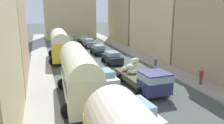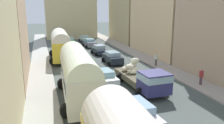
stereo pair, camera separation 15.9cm
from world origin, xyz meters
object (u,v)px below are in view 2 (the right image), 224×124
Objects in this scene: pedestrian_0 at (201,76)px; car_0 at (112,58)px; cargo_truck_0 at (144,78)px; car_1 at (99,50)px; parked_bus_2 at (61,44)px; pedestrian_1 at (156,59)px; parked_bus_1 at (78,73)px; car_3 at (85,39)px; car_5 at (104,78)px; car_2 at (90,43)px; car_6 at (79,54)px; car_4 at (137,113)px; car_7 at (70,41)px.

car_0 is at bearing 116.03° from pedestrian_0.
car_1 is (0.05, 16.67, -0.41)m from cargo_truck_0.
pedestrian_1 is (10.94, -7.30, -1.30)m from parked_bus_2.
pedestrian_0 is at bearing -0.41° from parked_bus_1.
car_3 is at bearing 101.98° from pedestrian_1.
car_5 is at bearing -149.13° from pedestrian_1.
car_1 is (-0.26, 6.18, -0.04)m from car_0.
car_6 reaches higher than car_2.
car_5 is (2.91, -12.10, -1.53)m from parked_bus_2.
car_6 is at bearing -103.18° from car_3.
car_0 is 1.00× the size of car_2.
car_3 is 2.18× the size of pedestrian_1.
pedestrian_1 is at bearing -62.46° from car_1.
car_6 is 16.99m from pedestrian_0.
car_5 reaches higher than car_4.
car_1 is at bearing 89.83° from cargo_truck_0.
parked_bus_2 reaches higher than car_1.
pedestrian_1 reaches higher than car_7.
car_0 is 16.10m from car_4.
car_7 is (-3.03, 4.26, -0.07)m from car_2.
cargo_truck_0 is at bearing -90.38° from car_3.
parked_bus_2 reaches higher than pedestrian_0.
car_5 is at bearing 141.41° from cargo_truck_0.
pedestrian_1 is at bearing -78.02° from car_3.
pedestrian_0 is at bearing -18.34° from car_5.
pedestrian_1 is at bearing -33.74° from parked_bus_2.
cargo_truck_0 reaches higher than car_1.
car_2 is 0.93× the size of car_4.
car_2 is at bearing 106.91° from pedestrian_1.
car_5 is (-3.37, -8.05, -0.04)m from car_0.
pedestrian_0 reaches higher than car_0.
parked_bus_2 reaches higher than car_7.
parked_bus_2 reaches higher than car_5.
car_0 reaches higher than car_1.
car_4 is at bearing -150.73° from pedestrian_0.
car_2 is 6.06m from car_3.
car_0 is 0.93× the size of car_6.
car_2 is 5.22m from car_7.
car_0 is at bearing 60.19° from parked_bus_1.
car_5 is at bearing -90.04° from car_7.
car_2 is at bearing 103.24° from pedestrian_0.
pedestrian_0 is at bearing 29.27° from car_4.
pedestrian_1 reaches higher than car_2.
car_2 is at bearing 90.05° from cargo_truck_0.
car_6 is at bearing -141.81° from car_1.
car_2 is 2.42× the size of pedestrian_0.
pedestrian_1 is (7.93, 12.52, 0.25)m from car_4.
car_4 is 19.15m from car_6.
cargo_truck_0 is (5.91, 0.36, -1.13)m from parked_bus_1.
car_4 is at bearing -81.38° from parked_bus_2.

